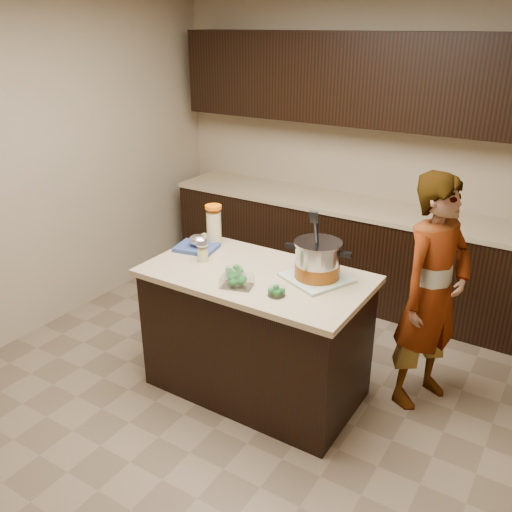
{
  "coord_description": "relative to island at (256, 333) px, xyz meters",
  "views": [
    {
      "loc": [
        1.69,
        -2.68,
        2.39
      ],
      "look_at": [
        0.0,
        0.0,
        1.02
      ],
      "focal_mm": 38.0,
      "sensor_mm": 36.0,
      "label": 1
    }
  ],
  "objects": [
    {
      "name": "ground_plane",
      "position": [
        0.0,
        0.0,
        -0.45
      ],
      "size": [
        4.0,
        4.0,
        0.0
      ],
      "primitive_type": "plane",
      "color": "brown",
      "rests_on": "ground"
    },
    {
      "name": "room_shell",
      "position": [
        0.0,
        0.0,
        1.26
      ],
      "size": [
        4.04,
        4.04,
        2.72
      ],
      "color": "tan",
      "rests_on": "ground"
    },
    {
      "name": "back_cabinets",
      "position": [
        0.0,
        1.74,
        0.49
      ],
      "size": [
        3.6,
        0.63,
        2.33
      ],
      "color": "black",
      "rests_on": "ground"
    },
    {
      "name": "island",
      "position": [
        0.0,
        0.0,
        0.0
      ],
      "size": [
        1.46,
        0.81,
        0.9
      ],
      "color": "black",
      "rests_on": "ground"
    },
    {
      "name": "dish_towel",
      "position": [
        0.37,
        0.13,
        0.46
      ],
      "size": [
        0.48,
        0.48,
        0.02
      ],
      "primitive_type": "cube",
      "rotation": [
        0.0,
        0.0,
        -0.43
      ],
      "color": "#698F60",
      "rests_on": "island"
    },
    {
      "name": "stock_pot",
      "position": [
        0.37,
        0.13,
        0.57
      ],
      "size": [
        0.42,
        0.34,
        0.42
      ],
      "rotation": [
        0.0,
        0.0,
        0.16
      ],
      "color": "#B7B7BC",
      "rests_on": "dish_towel"
    },
    {
      "name": "lemonade_pitcher",
      "position": [
        -0.53,
        0.27,
        0.58
      ],
      "size": [
        0.13,
        0.13,
        0.29
      ],
      "rotation": [
        0.0,
        0.0,
        -0.1
      ],
      "color": "#D2C580",
      "rests_on": "island"
    },
    {
      "name": "mason_jar",
      "position": [
        -0.41,
        -0.03,
        0.51
      ],
      "size": [
        0.1,
        0.1,
        0.13
      ],
      "rotation": [
        0.0,
        0.0,
        0.22
      ],
      "color": "#D2C580",
      "rests_on": "island"
    },
    {
      "name": "broccoli_tub_left",
      "position": [
        -0.09,
        -0.11,
        0.47
      ],
      "size": [
        0.13,
        0.13,
        0.06
      ],
      "rotation": [
        0.0,
        0.0,
        -0.05
      ],
      "color": "silver",
      "rests_on": "island"
    },
    {
      "name": "broccoli_tub_right",
      "position": [
        0.27,
        -0.2,
        0.47
      ],
      "size": [
        0.13,
        0.13,
        0.05
      ],
      "rotation": [
        0.0,
        0.0,
        0.32
      ],
      "color": "silver",
      "rests_on": "island"
    },
    {
      "name": "broccoli_tub_rect",
      "position": [
        0.0,
        -0.22,
        0.48
      ],
      "size": [
        0.22,
        0.19,
        0.07
      ],
      "rotation": [
        0.0,
        0.0,
        0.3
      ],
      "color": "silver",
      "rests_on": "island"
    },
    {
      "name": "blue_tray",
      "position": [
        -0.56,
        0.11,
        0.48
      ],
      "size": [
        0.32,
        0.27,
        0.11
      ],
      "rotation": [
        0.0,
        0.0,
        0.2
      ],
      "color": "navy",
      "rests_on": "island"
    },
    {
      "name": "person",
      "position": [
        1.0,
        0.53,
        0.34
      ],
      "size": [
        0.58,
        0.68,
        1.58
      ],
      "primitive_type": "imported",
      "rotation": [
        0.0,
        0.0,
        1.17
      ],
      "color": "gray",
      "rests_on": "ground"
    }
  ]
}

